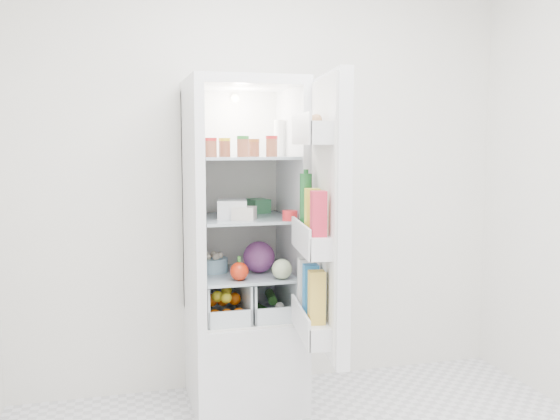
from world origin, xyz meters
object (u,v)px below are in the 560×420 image
object	(u,v)px
red_cabbage	(259,257)
refrigerator	(242,285)
fridge_door	(324,221)
mushroom_bowl	(213,265)

from	to	relation	value
red_cabbage	refrigerator	bearing A→B (deg)	134.91
refrigerator	fridge_door	world-z (taller)	refrigerator
fridge_door	mushroom_bowl	bearing A→B (deg)	41.36
fridge_door	red_cabbage	bearing A→B (deg)	26.05
refrigerator	red_cabbage	distance (m)	0.20
red_cabbage	mushroom_bowl	size ratio (longest dim) A/B	1.05
refrigerator	mushroom_bowl	distance (m)	0.20
red_cabbage	fridge_door	xyz separation A→B (m)	(0.18, -0.56, 0.26)
red_cabbage	mushroom_bowl	world-z (taller)	red_cabbage
refrigerator	red_cabbage	xyz separation A→B (m)	(0.08, -0.08, 0.17)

